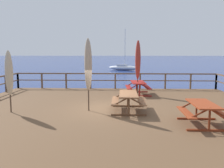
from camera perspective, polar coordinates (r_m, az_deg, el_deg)
ground_plane at (r=10.84m, az=-0.22°, el=-9.84°), size 600.00×600.00×0.00m
wooden_deck at (r=10.74m, az=-0.22°, el=-7.94°), size 14.11×12.62×0.75m
railing_waterside_far at (r=16.60m, az=0.78°, el=1.42°), size 13.91×0.10×1.09m
picnic_table_back_right at (r=8.80m, az=20.80°, el=-5.64°), size 1.41×1.73×0.78m
picnic_table_mid_right at (r=14.41m, az=6.20°, el=-0.28°), size 1.50×1.92×0.78m
picnic_table_front_right at (r=10.25m, az=3.91°, el=-3.34°), size 1.41×1.99×0.78m
patio_umbrella_tall_front at (r=10.14m, az=-5.69°, el=4.52°), size 0.32×0.32×3.09m
patio_umbrella_tall_back_right at (r=14.30m, az=6.19°, el=5.68°), size 0.32×0.32×3.23m
patio_umbrella_tall_back_left at (r=10.69m, az=-23.34°, el=2.38°), size 0.32×0.32×2.58m
sailboat_distant at (r=45.71m, az=2.71°, el=3.96°), size 6.20×3.76×7.72m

